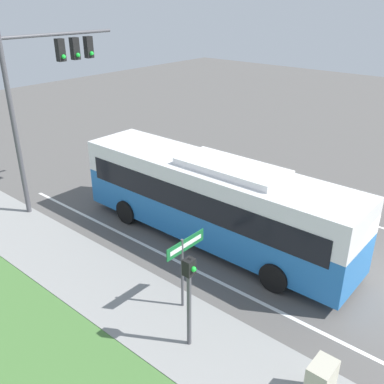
{
  "coord_description": "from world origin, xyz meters",
  "views": [
    {
      "loc": [
        -13.01,
        -2.62,
        8.63
      ],
      "look_at": [
        -1.57,
        7.12,
        1.7
      ],
      "focal_mm": 40.0,
      "sensor_mm": 36.0,
      "label": 1
    }
  ],
  "objects": [
    {
      "name": "lane_divider_near",
      "position": [
        -3.6,
        0.0,
        0.0
      ],
      "size": [
        0.14,
        30.0,
        0.01
      ],
      "color": "silver",
      "rests_on": "ground_plane"
    },
    {
      "name": "bus",
      "position": [
        -1.63,
        6.11,
        1.81
      ],
      "size": [
        2.66,
        11.26,
        3.33
      ],
      "color": "#236BB7",
      "rests_on": "ground_plane"
    },
    {
      "name": "signal_gantry",
      "position": [
        -3.38,
        13.42,
        5.38
      ],
      "size": [
        5.27,
        0.41,
        7.45
      ],
      "color": "#4C4C51",
      "rests_on": "ground_plane"
    },
    {
      "name": "pedestrian_signal",
      "position": [
        -6.41,
        3.1,
        1.92
      ],
      "size": [
        0.28,
        0.34,
        2.8
      ],
      "color": "#4C4C51",
      "rests_on": "ground_plane"
    },
    {
      "name": "street_sign",
      "position": [
        -5.28,
        4.26,
        1.75
      ],
      "size": [
        1.56,
        0.08,
        2.42
      ],
      "color": "#4C4C51",
      "rests_on": "ground_plane"
    },
    {
      "name": "utility_cabinet",
      "position": [
        -5.81,
        -0.31,
        0.66
      ],
      "size": [
        0.73,
        0.5,
        1.08
      ],
      "color": "#B7B29E",
      "rests_on": "sidewalk"
    }
  ]
}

